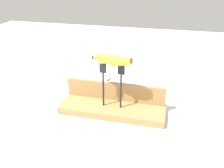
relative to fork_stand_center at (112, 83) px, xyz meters
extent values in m
plane|color=silver|center=(0.00, 0.00, -0.14)|extent=(3.00, 3.00, 0.00)
cube|color=#A87F4C|center=(0.00, 0.00, -0.12)|extent=(0.42, 0.13, 0.03)
cube|color=#A87F4C|center=(0.00, 0.06, -0.07)|extent=(0.41, 0.02, 0.08)
cylinder|color=black|center=(-0.04, 0.00, -0.04)|extent=(0.01, 0.01, 0.14)
cube|color=black|center=(-0.04, 0.00, 0.05)|extent=(0.03, 0.01, 0.04)
cylinder|color=black|center=(0.04, 0.00, -0.04)|extent=(0.01, 0.01, 0.14)
cube|color=black|center=(0.04, 0.00, 0.05)|extent=(0.03, 0.01, 0.04)
ellipsoid|color=yellow|center=(0.00, 0.00, 0.09)|extent=(0.16, 0.07, 0.04)
cylinder|color=brown|center=(0.07, -0.01, 0.10)|extent=(0.01, 0.01, 0.02)
sphere|color=#3F2D19|center=(-0.07, 0.01, 0.09)|extent=(0.01, 0.01, 0.01)
cylinder|color=black|center=(-0.10, 0.26, -0.13)|extent=(0.04, 0.13, 0.01)
cube|color=black|center=(-0.12, 0.18, -0.13)|extent=(0.03, 0.04, 0.01)
cylinder|color=#B2C138|center=(-0.21, 0.18, -0.12)|extent=(0.05, 0.05, 0.04)
cylinder|color=beige|center=(-0.22, 0.19, -0.12)|extent=(0.03, 0.03, 0.03)
camera|label=1|loc=(0.20, -0.79, 0.40)|focal=38.30mm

